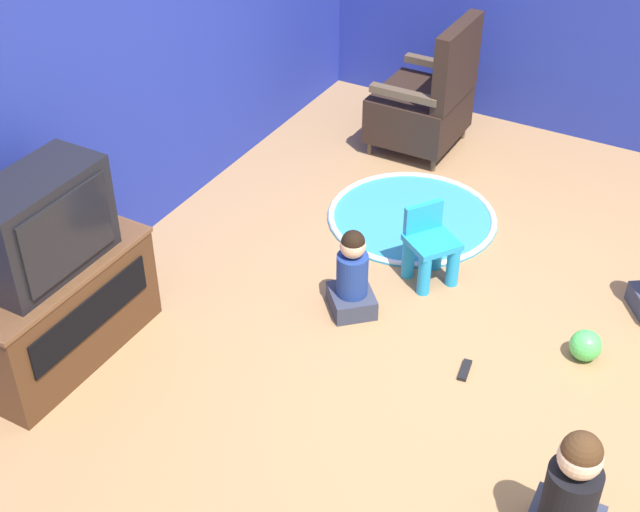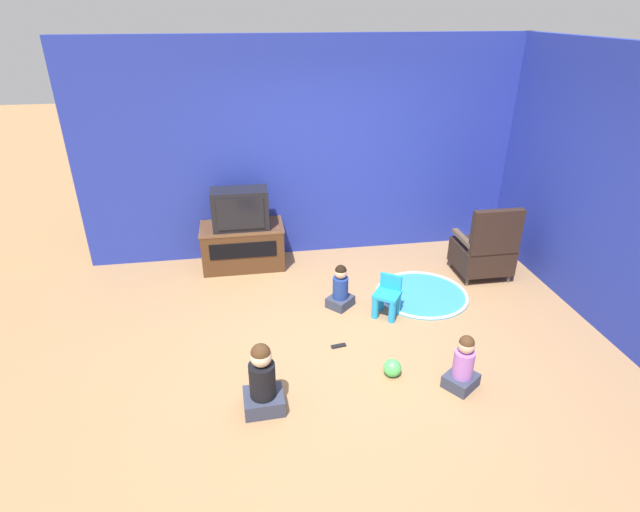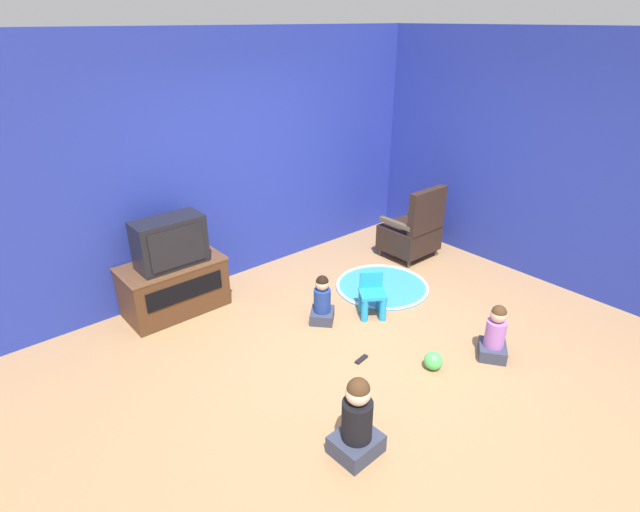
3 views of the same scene
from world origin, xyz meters
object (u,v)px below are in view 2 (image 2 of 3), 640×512
tv_cabinet (243,245)px  child_watching_center (263,382)px  remote_control (339,346)px  yellow_kid_chair (387,299)px  child_watching_left (463,365)px  child_watching_right (340,289)px  television (240,209)px  black_armchair (484,251)px  toy_ball (392,368)px

tv_cabinet → child_watching_center: (0.10, -2.64, -0.01)m
tv_cabinet → remote_control: tv_cabinet is taller
yellow_kid_chair → child_watching_left: child_watching_left is taller
yellow_kid_chair → child_watching_right: size_ratio=0.88×
child_watching_center → child_watching_right: (0.94, 1.47, -0.06)m
child_watching_left → remote_control: size_ratio=3.47×
television → black_armchair: size_ratio=0.72×
black_armchair → child_watching_left: size_ratio=1.79×
child_watching_right → toy_ball: child_watching_right is taller
yellow_kid_chair → toy_ball: 1.01m
television → tv_cabinet: bearing=90.0°
child_watching_center → remote_control: 1.10m
tv_cabinet → child_watching_center: bearing=-87.9°
television → toy_ball: television is taller
television → child_watching_left: 3.23m
tv_cabinet → child_watching_center: size_ratio=1.59×
remote_control → child_watching_left: bearing=-46.4°
black_armchair → yellow_kid_chair: 1.56m
toy_ball → child_watching_right: bearing=101.1°
tv_cabinet → black_armchair: bearing=-14.8°
tv_cabinet → child_watching_left: bearing=-55.2°
television → child_watching_center: 2.64m
toy_ball → remote_control: (-0.40, 0.50, -0.07)m
toy_ball → child_watching_center: bearing=-168.9°
child_watching_center → remote_control: size_ratio=4.22×
yellow_kid_chair → child_watching_right: 0.54m
black_armchair → yellow_kid_chair: size_ratio=2.11×
tv_cabinet → child_watching_right: bearing=-48.5°
television → child_watching_left: bearing=-54.6°
black_armchair → toy_ball: size_ratio=5.80×
tv_cabinet → toy_ball: 2.74m
toy_ball → remote_control: toy_ball is taller
child_watching_left → remote_control: child_watching_left is taller
child_watching_center → remote_control: (0.78, 0.73, -0.27)m
television → toy_ball: (1.28, -2.35, -0.72)m
toy_ball → television: bearing=118.6°
black_armchair → child_watching_right: (-1.88, -0.40, -0.13)m
child_watching_center → black_armchair: bearing=31.4°
black_armchair → toy_ball: black_armchair is taller
yellow_kid_chair → child_watching_right: child_watching_right is taller
child_watching_left → child_watching_right: child_watching_left is taller
toy_ball → tv_cabinet: bearing=118.0°
child_watching_left → television: bearing=90.1°
child_watching_left → black_armchair: bearing=24.8°
child_watching_right → remote_control: 0.79m
yellow_kid_chair → remote_control: bearing=-107.4°
tv_cabinet → remote_control: 2.13m
yellow_kid_chair → remote_control: size_ratio=2.94×
yellow_kid_chair → remote_control: yellow_kid_chair is taller
child_watching_center → child_watching_right: size_ratio=1.26×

